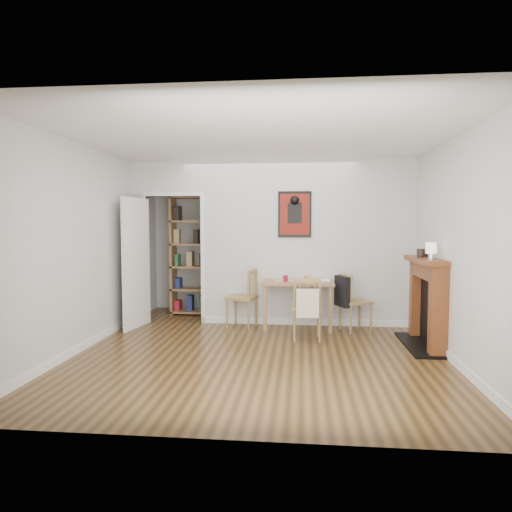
# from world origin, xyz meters

# --- Properties ---
(ground) EXTENTS (5.20, 5.20, 0.00)m
(ground) POSITION_xyz_m (0.00, 0.00, 0.00)
(ground) COLOR brown
(ground) RESTS_ON ground
(room_shell) EXTENTS (5.20, 5.20, 5.20)m
(room_shell) POSITION_xyz_m (0.10, 1.34, 1.30)
(room_shell) COLOR #BCBCB9
(room_shell) RESTS_ON ground
(dining_table) EXTENTS (1.07, 0.68, 0.73)m
(dining_table) POSITION_xyz_m (0.46, 1.10, 0.64)
(dining_table) COLOR olive
(dining_table) RESTS_ON ground
(chair_left) EXTENTS (0.55, 0.55, 0.91)m
(chair_left) POSITION_xyz_m (-0.40, 1.09, 0.45)
(chair_left) COLOR olive
(chair_left) RESTS_ON ground
(chair_right) EXTENTS (0.60, 0.56, 0.86)m
(chair_right) POSITION_xyz_m (1.30, 1.01, 0.45)
(chair_right) COLOR olive
(chair_right) RESTS_ON ground
(chair_front) EXTENTS (0.45, 0.51, 0.88)m
(chair_front) POSITION_xyz_m (0.59, 0.44, 0.45)
(chair_front) COLOR olive
(chair_front) RESTS_ON ground
(bookshelf) EXTENTS (0.89, 0.36, 2.11)m
(bookshelf) POSITION_xyz_m (-1.34, 2.05, 1.04)
(bookshelf) COLOR olive
(bookshelf) RESTS_ON ground
(fireplace) EXTENTS (0.45, 1.25, 1.16)m
(fireplace) POSITION_xyz_m (2.16, 0.25, 0.62)
(fireplace) COLOR brown
(fireplace) RESTS_ON ground
(red_glass) EXTENTS (0.07, 0.07, 0.10)m
(red_glass) POSITION_xyz_m (0.27, 1.01, 0.78)
(red_glass) COLOR maroon
(red_glass) RESTS_ON dining_table
(orange_fruit) EXTENTS (0.07, 0.07, 0.07)m
(orange_fruit) POSITION_xyz_m (0.58, 1.17, 0.77)
(orange_fruit) COLOR #E2450B
(orange_fruit) RESTS_ON dining_table
(placemat) EXTENTS (0.38, 0.28, 0.00)m
(placemat) POSITION_xyz_m (0.29, 1.13, 0.73)
(placemat) COLOR beige
(placemat) RESTS_ON dining_table
(notebook) EXTENTS (0.28, 0.21, 0.01)m
(notebook) POSITION_xyz_m (0.81, 1.18, 0.74)
(notebook) COLOR white
(notebook) RESTS_ON dining_table
(mantel_lamp) EXTENTS (0.13, 0.13, 0.21)m
(mantel_lamp) POSITION_xyz_m (2.10, -0.04, 1.29)
(mantel_lamp) COLOR silver
(mantel_lamp) RESTS_ON fireplace
(ceramic_jar_a) EXTENTS (0.09, 0.09, 0.11)m
(ceramic_jar_a) POSITION_xyz_m (2.08, 0.36, 1.22)
(ceramic_jar_a) COLOR black
(ceramic_jar_a) RESTS_ON fireplace
(ceramic_jar_b) EXTENTS (0.08, 0.08, 0.10)m
(ceramic_jar_b) POSITION_xyz_m (2.17, 0.51, 1.21)
(ceramic_jar_b) COLOR black
(ceramic_jar_b) RESTS_ON fireplace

